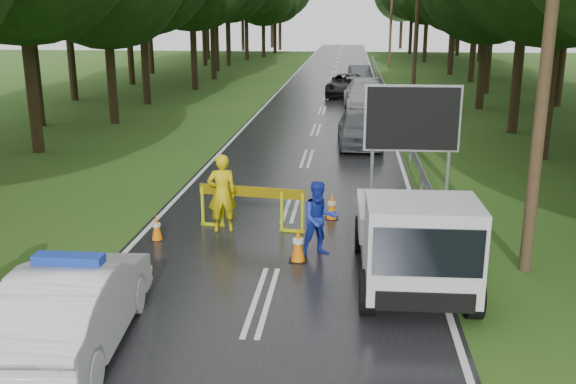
# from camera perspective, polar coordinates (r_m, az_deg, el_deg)

# --- Properties ---
(ground) EXTENTS (160.00, 160.00, 0.00)m
(ground) POSITION_cam_1_polar(r_m,az_deg,el_deg) (12.01, -2.32, -9.65)
(ground) COLOR #214A15
(ground) RESTS_ON ground
(road) EXTENTS (7.00, 140.00, 0.02)m
(road) POSITION_cam_1_polar(r_m,az_deg,el_deg) (41.10, 3.45, 8.45)
(road) COLOR black
(road) RESTS_ON ground
(guardrail) EXTENTS (0.12, 60.06, 0.70)m
(guardrail) POSITION_cam_1_polar(r_m,az_deg,el_deg) (40.73, 8.71, 8.99)
(guardrail) COLOR gray
(guardrail) RESTS_ON ground
(utility_pole_near) EXTENTS (1.40, 0.24, 10.00)m
(utility_pole_near) POSITION_cam_1_polar(r_m,az_deg,el_deg) (13.27, 22.36, 14.24)
(utility_pole_near) COLOR #40301E
(utility_pole_near) RESTS_ON ground
(utility_pole_mid) EXTENTS (1.40, 0.24, 10.00)m
(utility_pole_mid) POSITION_cam_1_polar(r_m,az_deg,el_deg) (38.92, 11.40, 15.24)
(utility_pole_mid) COLOR #40301E
(utility_pole_mid) RESTS_ON ground
(utility_pole_far) EXTENTS (1.40, 0.24, 10.00)m
(utility_pole_far) POSITION_cam_1_polar(r_m,az_deg,el_deg) (64.85, 9.16, 15.38)
(utility_pole_far) COLOR #40301E
(utility_pole_far) RESTS_ON ground
(police_sedan) EXTENTS (1.89, 4.45, 1.57)m
(police_sedan) POSITION_cam_1_polar(r_m,az_deg,el_deg) (10.67, -18.54, -9.63)
(police_sedan) COLOR silver
(police_sedan) RESTS_ON ground
(work_truck) EXTENTS (2.19, 4.71, 3.71)m
(work_truck) POSITION_cam_1_polar(r_m,az_deg,el_deg) (12.52, 11.10, -3.88)
(work_truck) COLOR gray
(work_truck) RESTS_ON ground
(barrier) EXTENTS (2.62, 0.43, 1.09)m
(barrier) POSITION_cam_1_polar(r_m,az_deg,el_deg) (15.54, -3.27, -0.47)
(barrier) COLOR #C8D50B
(barrier) RESTS_ON ground
(officer) EXTENTS (0.79, 0.62, 1.92)m
(officer) POSITION_cam_1_polar(r_m,az_deg,el_deg) (15.43, -5.89, -0.12)
(officer) COLOR yellow
(officer) RESTS_ON ground
(civilian) EXTENTS (0.97, 0.87, 1.66)m
(civilian) POSITION_cam_1_polar(r_m,az_deg,el_deg) (13.90, 2.80, -2.39)
(civilian) COLOR #1B31B0
(civilian) RESTS_ON ground
(queue_car_first) EXTENTS (1.87, 4.33, 1.45)m
(queue_car_first) POSITION_cam_1_polar(r_m,az_deg,el_deg) (25.67, 6.38, 5.66)
(queue_car_first) COLOR #464A4E
(queue_car_first) RESTS_ON ground
(queue_car_second) EXTENTS (2.57, 5.70, 1.62)m
(queue_car_second) POSITION_cam_1_polar(r_m,az_deg,el_deg) (35.43, 6.93, 8.52)
(queue_car_second) COLOR #999BA1
(queue_car_second) RESTS_ON ground
(queue_car_third) EXTENTS (2.73, 5.25, 1.41)m
(queue_car_third) POSITION_cam_1_polar(r_m,az_deg,el_deg) (41.39, 5.23, 9.43)
(queue_car_third) COLOR black
(queue_car_third) RESTS_ON ground
(queue_car_fourth) EXTENTS (1.93, 4.32, 1.38)m
(queue_car_fourth) POSITION_cam_1_polar(r_m,az_deg,el_deg) (49.02, 6.42, 10.33)
(queue_car_fourth) COLOR #393C40
(queue_car_fourth) RESTS_ON ground
(cone_near_left) EXTENTS (0.32, 0.32, 0.69)m
(cone_near_left) POSITION_cam_1_polar(r_m,az_deg,el_deg) (11.91, -20.01, -9.11)
(cone_near_left) COLOR black
(cone_near_left) RESTS_ON ground
(cone_center) EXTENTS (0.37, 0.37, 0.79)m
(cone_center) POSITION_cam_1_polar(r_m,az_deg,el_deg) (13.64, 0.90, -4.72)
(cone_center) COLOR black
(cone_center) RESTS_ON ground
(cone_far) EXTENTS (0.34, 0.34, 0.72)m
(cone_far) POSITION_cam_1_polar(r_m,az_deg,el_deg) (16.46, 3.91, -1.28)
(cone_far) COLOR black
(cone_far) RESTS_ON ground
(cone_left_mid) EXTENTS (0.30, 0.30, 0.64)m
(cone_left_mid) POSITION_cam_1_polar(r_m,az_deg,el_deg) (15.22, -11.60, -3.14)
(cone_left_mid) COLOR black
(cone_left_mid) RESTS_ON ground
(cone_right) EXTENTS (0.32, 0.32, 0.69)m
(cone_right) POSITION_cam_1_polar(r_m,az_deg,el_deg) (13.19, 9.59, -5.91)
(cone_right) COLOR black
(cone_right) RESTS_ON ground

